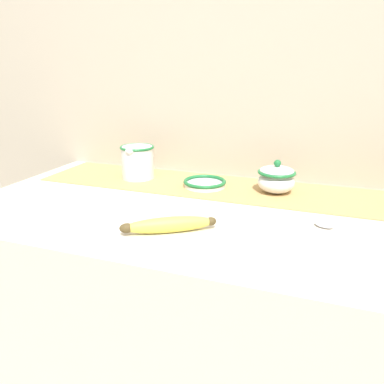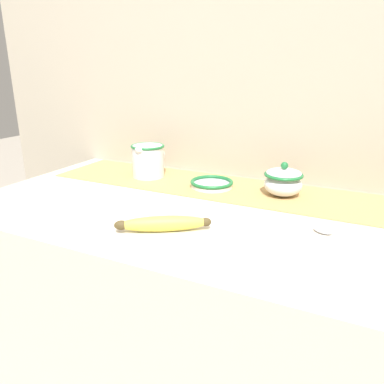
# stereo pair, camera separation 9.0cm
# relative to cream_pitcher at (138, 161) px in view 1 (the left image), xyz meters

# --- Properties ---
(countertop) EXTENTS (1.26, 0.63, 0.94)m
(countertop) POSITION_rel_cream_pitcher_xyz_m (0.30, -0.18, -0.53)
(countertop) COLOR beige
(countertop) RESTS_ON ground_plane
(back_wall) EXTENTS (2.06, 0.04, 2.40)m
(back_wall) POSITION_rel_cream_pitcher_xyz_m (0.30, 0.15, 0.20)
(back_wall) COLOR #B7AD99
(back_wall) RESTS_ON ground_plane
(table_runner) EXTENTS (1.16, 0.24, 0.00)m
(table_runner) POSITION_rel_cream_pitcher_xyz_m (0.30, -0.00, -0.06)
(table_runner) COLOR tan
(table_runner) RESTS_ON countertop
(cream_pitcher) EXTENTS (0.11, 0.12, 0.11)m
(cream_pitcher) POSITION_rel_cream_pitcher_xyz_m (0.00, 0.00, 0.00)
(cream_pitcher) COLOR white
(cream_pitcher) RESTS_ON countertop
(sugar_bowl) EXTENTS (0.10, 0.10, 0.09)m
(sugar_bowl) POSITION_rel_cream_pitcher_xyz_m (0.43, -0.00, -0.02)
(sugar_bowl) COLOR white
(sugar_bowl) RESTS_ON countertop
(small_dish) EXTENTS (0.13, 0.13, 0.02)m
(small_dish) POSITION_rel_cream_pitcher_xyz_m (0.23, -0.02, -0.04)
(small_dish) COLOR white
(small_dish) RESTS_ON countertop
(banana) EXTENTS (0.19, 0.13, 0.03)m
(banana) POSITION_rel_cream_pitcher_xyz_m (0.25, -0.34, -0.04)
(banana) COLOR #DBCC4C
(banana) RESTS_ON countertop
(spoon) EXTENTS (0.16, 0.08, 0.01)m
(spoon) POSITION_rel_cream_pitcher_xyz_m (0.56, -0.20, -0.05)
(spoon) COLOR silver
(spoon) RESTS_ON countertop
(napkin_stack) EXTENTS (0.14, 0.14, 0.02)m
(napkin_stack) POSITION_rel_cream_pitcher_xyz_m (-0.19, -0.30, -0.05)
(napkin_stack) COLOR white
(napkin_stack) RESTS_ON countertop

